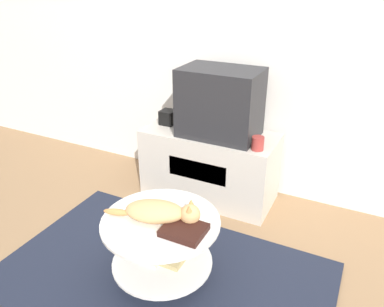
% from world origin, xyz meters
% --- Properties ---
extents(ground_plane, '(12.00, 12.00, 0.00)m').
position_xyz_m(ground_plane, '(0.00, 0.00, 0.00)').
color(ground_plane, '#93704C').
extents(wall_back, '(8.00, 0.05, 2.60)m').
position_xyz_m(wall_back, '(0.00, 1.34, 1.30)').
color(wall_back, silver).
rests_on(wall_back, ground_plane).
extents(rug, '(2.02, 1.23, 0.02)m').
position_xyz_m(rug, '(0.00, 0.00, 0.01)').
color(rug, '#1E2333').
rests_on(rug, ground_plane).
extents(tv_stand, '(1.08, 0.48, 0.58)m').
position_xyz_m(tv_stand, '(-0.14, 1.02, 0.29)').
color(tv_stand, beige).
rests_on(tv_stand, ground_plane).
extents(tv, '(0.59, 0.40, 0.52)m').
position_xyz_m(tv, '(-0.06, 1.01, 0.84)').
color(tv, '#232326').
rests_on(tv, tv_stand).
extents(speaker, '(0.12, 0.12, 0.12)m').
position_xyz_m(speaker, '(-0.53, 1.03, 0.64)').
color(speaker, black).
rests_on(speaker, tv_stand).
extents(mug, '(0.09, 0.09, 0.10)m').
position_xyz_m(mug, '(0.30, 0.88, 0.63)').
color(mug, '#99332D').
rests_on(mug, tv_stand).
extents(coffee_table, '(0.69, 0.69, 0.42)m').
position_xyz_m(coffee_table, '(0.01, -0.00, 0.28)').
color(coffee_table, '#B2B2B7').
rests_on(coffee_table, rug).
extents(dvd_box, '(0.23, 0.19, 0.04)m').
position_xyz_m(dvd_box, '(0.18, -0.04, 0.46)').
color(dvd_box, black).
rests_on(dvd_box, coffee_table).
extents(cat, '(0.56, 0.28, 0.14)m').
position_xyz_m(cat, '(0.01, 0.00, 0.50)').
color(cat, tan).
rests_on(cat, coffee_table).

